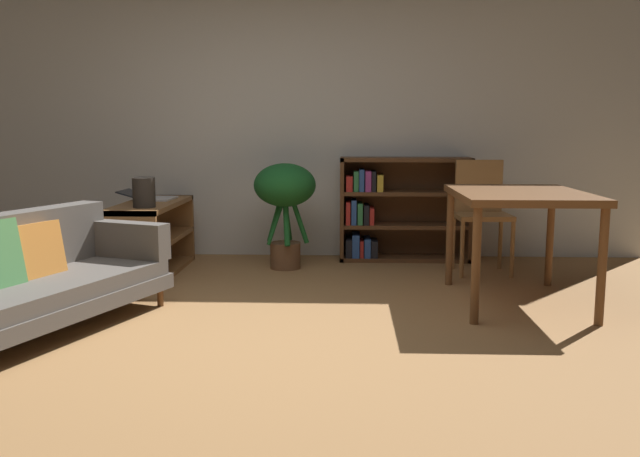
# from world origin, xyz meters

# --- Properties ---
(ground_plane) EXTENTS (8.16, 8.16, 0.00)m
(ground_plane) POSITION_xyz_m (0.00, 0.00, 0.00)
(ground_plane) COLOR #9E7042
(back_wall_panel) EXTENTS (6.80, 0.10, 2.70)m
(back_wall_panel) POSITION_xyz_m (0.00, 2.70, 1.35)
(back_wall_panel) COLOR silver
(back_wall_panel) RESTS_ON ground_plane
(fabric_couch) EXTENTS (1.35, 2.01, 0.71)m
(fabric_couch) POSITION_xyz_m (-1.38, 0.06, 0.35)
(fabric_couch) COLOR brown
(fabric_couch) RESTS_ON ground_plane
(media_console) EXTENTS (0.44, 1.25, 0.61)m
(media_console) POSITION_xyz_m (-1.07, 1.78, 0.30)
(media_console) COLOR brown
(media_console) RESTS_ON ground_plane
(open_laptop) EXTENTS (0.47, 0.35, 0.08)m
(open_laptop) POSITION_xyz_m (-1.14, 2.01, 0.63)
(open_laptop) COLOR silver
(open_laptop) RESTS_ON media_console
(desk_speaker) EXTENTS (0.18, 0.18, 0.24)m
(desk_speaker) POSITION_xyz_m (-1.01, 1.43, 0.73)
(desk_speaker) COLOR #2D2823
(desk_speaker) RESTS_ON media_console
(potted_floor_plant) EXTENTS (0.54, 0.54, 0.93)m
(potted_floor_plant) POSITION_xyz_m (0.04, 2.03, 0.65)
(potted_floor_plant) COLOR brown
(potted_floor_plant) RESTS_ON ground_plane
(dining_table) EXTENTS (0.88, 1.17, 0.79)m
(dining_table) POSITION_xyz_m (1.78, 0.92, 0.71)
(dining_table) COLOR brown
(dining_table) RESTS_ON ground_plane
(dining_chair_near) EXTENTS (0.47, 0.42, 0.96)m
(dining_chair_near) POSITION_xyz_m (1.73, 1.97, 0.55)
(dining_chair_near) COLOR olive
(dining_chair_near) RESTS_ON ground_plane
(bookshelf) EXTENTS (1.21, 0.35, 0.96)m
(bookshelf) POSITION_xyz_m (1.03, 2.50, 0.47)
(bookshelf) COLOR #56351E
(bookshelf) RESTS_ON ground_plane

